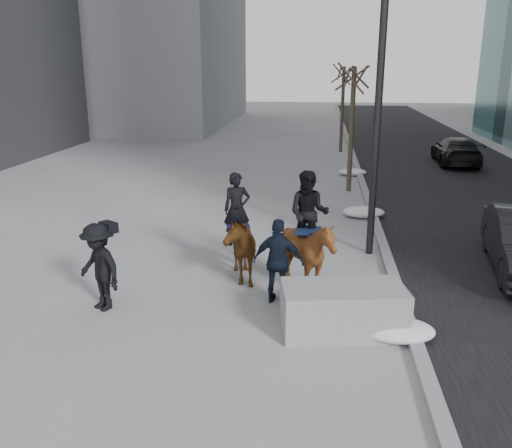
# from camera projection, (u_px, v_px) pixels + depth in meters

# --- Properties ---
(ground) EXTENTS (120.00, 120.00, 0.00)m
(ground) POSITION_uv_depth(u_px,v_px,m) (249.00, 316.00, 10.42)
(ground) COLOR gray
(ground) RESTS_ON ground
(road) EXTENTS (8.00, 90.00, 0.01)m
(road) POSITION_uv_depth(u_px,v_px,m) (481.00, 201.00, 19.15)
(road) COLOR black
(road) RESTS_ON ground
(curb) EXTENTS (0.25, 90.00, 0.12)m
(curb) POSITION_uv_depth(u_px,v_px,m) (367.00, 196.00, 19.59)
(curb) COLOR gray
(curb) RESTS_ON ground
(planter) EXTENTS (2.33, 1.43, 0.87)m
(planter) POSITION_uv_depth(u_px,v_px,m) (343.00, 309.00, 9.71)
(planter) COLOR #98979A
(planter) RESTS_ON ground
(car_far) EXTENTS (2.01, 4.56, 1.30)m
(car_far) POSITION_uv_depth(u_px,v_px,m) (456.00, 151.00, 25.87)
(car_far) COLOR black
(car_far) RESTS_ON ground
(tree_near) EXTENTS (1.20, 1.20, 5.07)m
(tree_near) POSITION_uv_depth(u_px,v_px,m) (352.00, 124.00, 19.94)
(tree_near) COLOR #33251E
(tree_near) RESTS_ON ground
(tree_far) EXTENTS (1.20, 1.20, 5.01)m
(tree_far) POSITION_uv_depth(u_px,v_px,m) (342.00, 105.00, 29.05)
(tree_far) COLOR #362620
(tree_far) RESTS_ON ground
(mounted_left) EXTENTS (1.39, 2.02, 2.39)m
(mounted_left) POSITION_uv_depth(u_px,v_px,m) (236.00, 240.00, 12.05)
(mounted_left) COLOR #48270E
(mounted_left) RESTS_ON ground
(mounted_right) EXTENTS (1.58, 1.72, 2.59)m
(mounted_right) POSITION_uv_depth(u_px,v_px,m) (308.00, 246.00, 11.23)
(mounted_right) COLOR #4F280F
(mounted_right) RESTS_ON ground
(feeder) EXTENTS (1.08, 0.92, 1.75)m
(feeder) POSITION_uv_depth(u_px,v_px,m) (279.00, 261.00, 10.80)
(feeder) COLOR black
(feeder) RESTS_ON ground
(camera_crew) EXTENTS (1.30, 1.17, 1.75)m
(camera_crew) POSITION_uv_depth(u_px,v_px,m) (99.00, 267.00, 10.50)
(camera_crew) COLOR black
(camera_crew) RESTS_ON ground
(lamppost) EXTENTS (0.25, 1.30, 9.09)m
(lamppost) POSITION_uv_depth(u_px,v_px,m) (382.00, 49.00, 12.54)
(lamppost) COLOR black
(lamppost) RESTS_ON ground
(snow_piles) EXTENTS (1.34, 15.37, 0.34)m
(snow_piles) POSITION_uv_depth(u_px,v_px,m) (367.00, 223.00, 15.95)
(snow_piles) COLOR silver
(snow_piles) RESTS_ON ground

